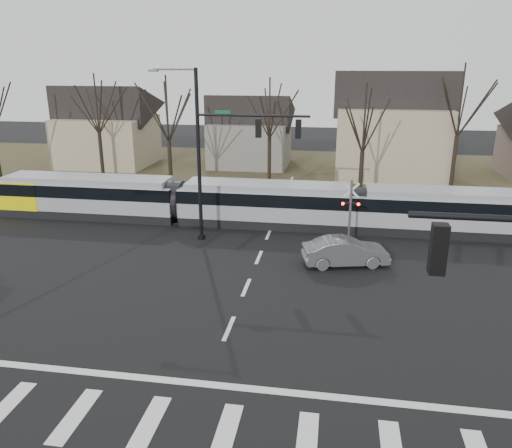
# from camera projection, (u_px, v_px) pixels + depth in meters

# --- Properties ---
(ground) EXTENTS (140.00, 140.00, 0.00)m
(ground) POSITION_uv_depth(u_px,v_px,m) (218.00, 355.00, 18.72)
(ground) COLOR black
(grass_verge) EXTENTS (140.00, 28.00, 0.01)m
(grass_verge) POSITION_uv_depth(u_px,v_px,m) (294.00, 175.00, 48.76)
(grass_verge) COLOR #38331E
(grass_verge) RESTS_ON ground
(crosswalk) EXTENTS (27.00, 2.60, 0.01)m
(crosswalk) POSITION_uv_depth(u_px,v_px,m) (187.00, 428.00, 14.97)
(crosswalk) COLOR silver
(crosswalk) RESTS_ON ground
(stop_line) EXTENTS (28.00, 0.35, 0.01)m
(stop_line) POSITION_uv_depth(u_px,v_px,m) (206.00, 384.00, 17.03)
(stop_line) COLOR silver
(stop_line) RESTS_ON ground
(lane_dashes) EXTENTS (0.18, 30.00, 0.01)m
(lane_dashes) POSITION_uv_depth(u_px,v_px,m) (273.00, 225.00, 33.74)
(lane_dashes) COLOR silver
(lane_dashes) RESTS_ON ground
(rail_pair) EXTENTS (90.00, 1.52, 0.06)m
(rail_pair) POSITION_uv_depth(u_px,v_px,m) (272.00, 225.00, 33.55)
(rail_pair) COLOR #59595E
(rail_pair) RESTS_ON ground
(tram) EXTENTS (37.81, 2.81, 2.87)m
(tram) POSITION_uv_depth(u_px,v_px,m) (265.00, 202.00, 33.34)
(tram) COLOR gray
(tram) RESTS_ON ground
(sedan) EXTENTS (3.78, 5.36, 1.52)m
(sedan) POSITION_uv_depth(u_px,v_px,m) (346.00, 252.00, 26.86)
(sedan) COLOR #55575D
(sedan) RESTS_ON ground
(signal_pole_far) EXTENTS (9.28, 0.44, 10.20)m
(signal_pole_far) POSITION_uv_depth(u_px,v_px,m) (225.00, 148.00, 29.06)
(signal_pole_far) COLOR black
(signal_pole_far) RESTS_ON ground
(rail_crossing_signal) EXTENTS (1.08, 0.36, 4.00)m
(rail_crossing_signal) POSITION_uv_depth(u_px,v_px,m) (350.00, 215.00, 29.39)
(rail_crossing_signal) COLOR #59595B
(rail_crossing_signal) RESTS_ON ground
(tree_row) EXTENTS (59.20, 7.20, 10.00)m
(tree_row) POSITION_uv_depth(u_px,v_px,m) (313.00, 132.00, 41.28)
(tree_row) COLOR black
(tree_row) RESTS_ON ground
(house_a) EXTENTS (9.72, 8.64, 8.60)m
(house_a) POSITION_uv_depth(u_px,v_px,m) (106.00, 122.00, 52.30)
(house_a) COLOR tan
(house_a) RESTS_ON ground
(house_b) EXTENTS (8.64, 7.56, 7.65)m
(house_b) POSITION_uv_depth(u_px,v_px,m) (250.00, 128.00, 52.05)
(house_b) COLOR slate
(house_b) RESTS_ON ground
(house_c) EXTENTS (10.80, 8.64, 10.10)m
(house_c) POSITION_uv_depth(u_px,v_px,m) (392.00, 121.00, 46.72)
(house_c) COLOR tan
(house_c) RESTS_ON ground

